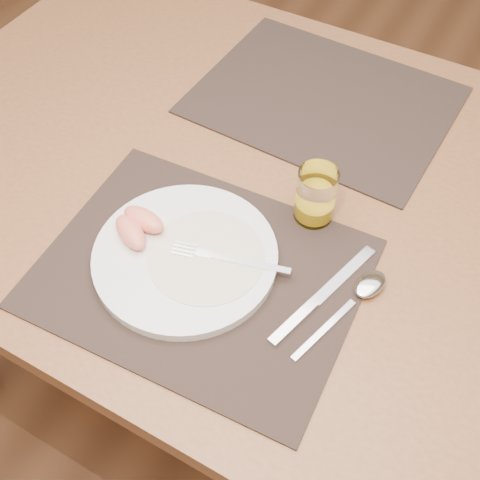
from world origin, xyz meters
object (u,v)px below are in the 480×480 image
(plate, at_px, (185,256))
(juice_glass, at_px, (316,197))
(spoon, at_px, (363,291))
(table, at_px, (277,214))
(knife, at_px, (315,302))
(fork, at_px, (220,257))
(placemat_near, at_px, (200,273))
(placemat_far, at_px, (323,100))

(plate, xyz_separation_m, juice_glass, (0.13, 0.17, 0.03))
(spoon, bearing_deg, table, 145.55)
(table, height_order, knife, knife)
(fork, distance_m, juice_glass, 0.17)
(plate, distance_m, fork, 0.05)
(table, bearing_deg, knife, -51.16)
(table, xyz_separation_m, placemat_near, (-0.02, -0.22, 0.09))
(fork, bearing_deg, placemat_far, 93.04)
(placemat_near, height_order, plate, plate)
(placemat_far, xyz_separation_m, spoon, (0.22, -0.36, 0.01))
(knife, bearing_deg, plate, -172.77)
(placemat_far, bearing_deg, knife, -67.30)
(fork, height_order, juice_glass, juice_glass)
(placemat_near, xyz_separation_m, plate, (-0.03, 0.01, 0.01))
(knife, distance_m, spoon, 0.07)
(table, xyz_separation_m, knife, (0.15, -0.19, 0.09))
(spoon, bearing_deg, fork, -164.64)
(table, height_order, spoon, spoon)
(placemat_near, bearing_deg, spoon, 20.36)
(table, relative_size, placemat_far, 3.11)
(placemat_far, height_order, plate, plate)
(table, xyz_separation_m, spoon, (0.20, -0.14, 0.09))
(plate, bearing_deg, fork, 19.96)
(placemat_far, height_order, spoon, spoon)
(table, distance_m, fork, 0.22)
(placemat_near, relative_size, plate, 1.67)
(placemat_far, bearing_deg, plate, -93.56)
(table, height_order, placemat_near, placemat_near)
(placemat_far, xyz_separation_m, plate, (-0.03, -0.43, 0.01))
(plate, height_order, spoon, plate)
(plate, relative_size, fork, 1.56)
(fork, bearing_deg, spoon, 15.36)
(knife, height_order, spoon, spoon)
(placemat_near, xyz_separation_m, juice_glass, (0.10, 0.18, 0.04))
(placemat_near, distance_m, juice_glass, 0.21)
(plate, distance_m, knife, 0.20)
(plate, height_order, fork, fork)
(table, relative_size, knife, 6.47)
(knife, relative_size, juice_glass, 2.35)
(plate, distance_m, spoon, 0.26)
(fork, bearing_deg, placemat_near, -125.54)
(placemat_far, relative_size, plate, 1.67)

